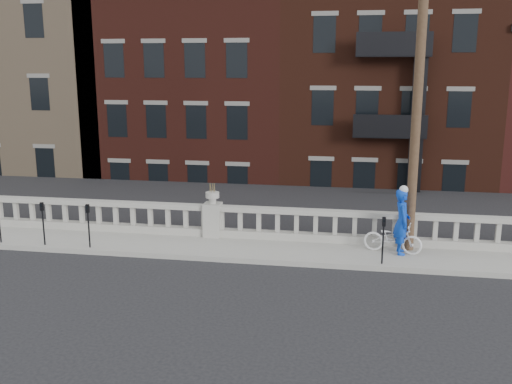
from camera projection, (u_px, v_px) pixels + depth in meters
ground at (177, 285)px, 14.93m from camera, size 120.00×120.00×0.00m
sidewalk at (206, 247)px, 17.80m from camera, size 32.00×2.20×0.15m
balustrade at (213, 221)px, 18.59m from camera, size 28.00×0.34×1.03m
planter_pedestal at (213, 216)px, 18.55m from camera, size 0.55×0.55×1.76m
lower_level at (293, 113)px, 36.43m from camera, size 80.00×44.00×20.80m
utility_pole at (419, 79)px, 16.24m from camera, size 1.60×0.28×10.00m
parking_meter_c at (43, 219)px, 17.59m from camera, size 0.10×0.09×1.36m
parking_meter_d at (88, 221)px, 17.35m from camera, size 0.10×0.09×1.36m
parking_meter_e at (383, 235)px, 15.91m from camera, size 0.10×0.09×1.36m
bicycle at (393, 238)px, 16.95m from camera, size 1.80×0.94×0.90m
cyclist at (402, 222)px, 16.77m from camera, size 0.51×0.74×1.96m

